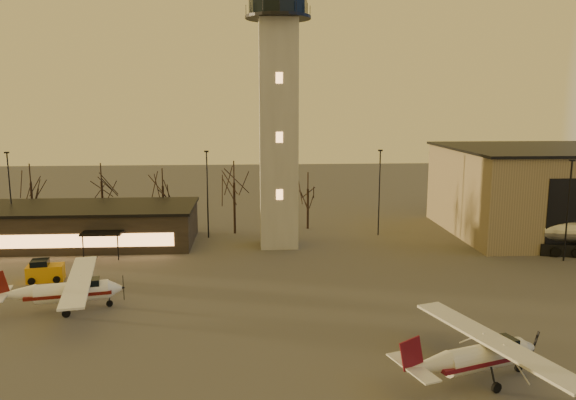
{
  "coord_description": "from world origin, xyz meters",
  "views": [
    {
      "loc": [
        -2.89,
        -29.99,
        15.71
      ],
      "look_at": [
        -0.09,
        13.0,
        8.07
      ],
      "focal_mm": 35.0,
      "sensor_mm": 36.0,
      "label": 1
    }
  ],
  "objects": [
    {
      "name": "control_tower",
      "position": [
        0.0,
        30.0,
        16.33
      ],
      "size": [
        6.8,
        6.8,
        32.6
      ],
      "color": "#9D9994",
      "rests_on": "ground"
    },
    {
      "name": "service_cart",
      "position": [
        -21.24,
        18.92,
        0.74
      ],
      "size": [
        3.29,
        2.37,
        1.94
      ],
      "rotation": [
        0.0,
        0.0,
        0.17
      ],
      "color": "orange",
      "rests_on": "ground"
    },
    {
      "name": "cessna_front",
      "position": [
        10.31,
        -1.0,
        1.17
      ],
      "size": [
        10.01,
        12.29,
        3.43
      ],
      "rotation": [
        0.0,
        0.0,
        0.32
      ],
      "color": "silver",
      "rests_on": "ground"
    },
    {
      "name": "cessna_rear",
      "position": [
        -16.43,
        11.61,
        1.2
      ],
      "size": [
        10.12,
        12.74,
        3.5
      ],
      "rotation": [
        0.0,
        0.0,
        0.2
      ],
      "color": "white",
      "rests_on": "ground"
    },
    {
      "name": "terminal",
      "position": [
        -21.99,
        31.98,
        2.16
      ],
      "size": [
        25.4,
        12.2,
        4.3
      ],
      "color": "black",
      "rests_on": "ground"
    },
    {
      "name": "tree_row",
      "position": [
        -13.7,
        39.16,
        5.94
      ],
      "size": [
        37.2,
        9.2,
        8.8
      ],
      "color": "black",
      "rests_on": "ground"
    },
    {
      "name": "light_poles",
      "position": [
        0.5,
        31.0,
        5.41
      ],
      "size": [
        58.5,
        12.25,
        10.14
      ],
      "color": "black",
      "rests_on": "ground"
    },
    {
      "name": "ground",
      "position": [
        0.0,
        0.0,
        0.0
      ],
      "size": [
        220.0,
        220.0,
        0.0
      ],
      "primitive_type": "plane",
      "color": "#464340",
      "rests_on": "ground"
    }
  ]
}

